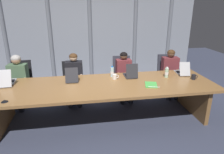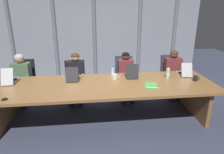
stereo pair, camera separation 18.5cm
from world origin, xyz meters
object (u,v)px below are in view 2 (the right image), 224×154
at_px(office_chair_left_end, 26,86).
at_px(water_bottle_secondary, 113,72).
at_px(laptop_left_end, 10,79).
at_px(laptop_right_mid, 184,72).
at_px(water_bottle_primary, 168,74).
at_px(coffee_mug_far, 115,77).
at_px(office_chair_right_mid, 170,80).
at_px(person_left_mid, 76,75).
at_px(office_chair_center, 124,82).
at_px(person_center, 126,74).
at_px(conference_mic_left_side, 4,99).
at_px(spiral_notepad, 151,85).
at_px(person_left_end, 20,76).
at_px(laptop_left_mid, 73,77).
at_px(laptop_center, 131,74).
at_px(person_right_mid, 174,71).
at_px(coffee_mug_near, 196,78).
at_px(office_chair_left_mid, 75,85).

height_order(office_chair_left_end, water_bottle_secondary, water_bottle_secondary).
bearing_deg(laptop_left_end, laptop_right_mid, -93.74).
height_order(water_bottle_primary, coffee_mug_far, water_bottle_primary).
bearing_deg(office_chair_right_mid, laptop_left_end, -75.09).
relative_size(person_left_mid, coffee_mug_far, 8.64).
relative_size(office_chair_center, water_bottle_primary, 4.45).
bearing_deg(person_center, conference_mic_left_side, -58.97).
bearing_deg(laptop_right_mid, spiral_notepad, 128.51).
xyz_separation_m(office_chair_left_end, person_left_end, (-0.04, -0.16, 0.31)).
distance_m(laptop_left_end, laptop_left_mid, 1.21).
bearing_deg(laptop_right_mid, person_center, 72.28).
xyz_separation_m(laptop_center, person_center, (0.00, 0.57, -0.17)).
bearing_deg(water_bottle_primary, person_center, 135.64).
distance_m(laptop_right_mid, coffee_mug_far, 1.52).
height_order(office_chair_left_end, person_left_end, person_left_end).
xyz_separation_m(laptop_left_end, person_center, (2.42, 0.57, -0.17)).
bearing_deg(spiral_notepad, laptop_center, 132.62).
distance_m(laptop_left_mid, laptop_right_mid, 2.38).
distance_m(person_right_mid, spiral_notepad, 1.44).
xyz_separation_m(water_bottle_primary, coffee_mug_near, (0.50, -0.21, -0.05)).
xyz_separation_m(laptop_center, office_chair_right_mid, (1.18, 0.74, -0.45)).
xyz_separation_m(person_right_mid, water_bottle_primary, (-0.45, -0.73, 0.20)).
relative_size(laptop_left_mid, coffee_mug_far, 3.08).
relative_size(laptop_right_mid, person_center, 0.40).
distance_m(laptop_left_mid, spiral_notepad, 1.57).
xyz_separation_m(laptop_right_mid, person_center, (-1.17, 0.56, -0.17)).
xyz_separation_m(person_left_mid, person_center, (1.18, -0.01, -0.02)).
relative_size(person_right_mid, conference_mic_left_side, 10.56).
xyz_separation_m(laptop_center, office_chair_left_end, (-2.38, 0.74, -0.45)).
xyz_separation_m(office_chair_center, coffee_mug_near, (1.25, -1.10, 0.44)).
bearing_deg(person_left_mid, person_center, 92.13).
height_order(laptop_right_mid, office_chair_left_mid, laptop_right_mid).
height_order(laptop_center, office_chair_center, laptop_center).
bearing_deg(laptop_left_end, office_chair_left_mid, -62.43).
relative_size(laptop_right_mid, water_bottle_primary, 2.04).
bearing_deg(person_left_end, spiral_notepad, 73.04).
distance_m(office_chair_left_end, conference_mic_left_side, 1.61).
bearing_deg(spiral_notepad, person_left_mid, 158.45).
bearing_deg(water_bottle_primary, coffee_mug_far, 176.00).
xyz_separation_m(laptop_left_mid, office_chair_left_end, (-1.17, 0.75, -0.45)).
bearing_deg(office_chair_left_end, laptop_center, 70.16).
relative_size(office_chair_left_mid, person_right_mid, 0.80).
bearing_deg(person_right_mid, water_bottle_secondary, -67.82).
xyz_separation_m(office_chair_center, person_left_mid, (-1.16, -0.16, 0.29)).
xyz_separation_m(office_chair_right_mid, person_left_mid, (-2.36, -0.16, 0.29)).
bearing_deg(person_center, laptop_left_end, -77.60).
bearing_deg(office_chair_left_mid, laptop_right_mid, 66.97).
xyz_separation_m(laptop_center, water_bottle_primary, (0.74, -0.15, 0.04)).
distance_m(coffee_mug_near, coffee_mug_far, 1.61).
bearing_deg(office_chair_left_end, office_chair_right_mid, 87.33).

